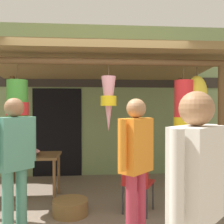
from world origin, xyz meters
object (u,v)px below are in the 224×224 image
(vendor_in_orange, at_px, (14,156))
(shopper_by_bananas, at_px, (196,196))
(flower_heap_on_table, at_px, (17,152))
(display_table, at_px, (16,160))
(folding_chair, at_px, (137,180))
(wicker_basket_by_table, at_px, (70,207))
(customer_foreground, at_px, (136,158))

(vendor_in_orange, bearing_deg, shopper_by_bananas, -43.75)
(flower_heap_on_table, distance_m, vendor_in_orange, 1.28)
(flower_heap_on_table, height_order, shopper_by_bananas, shopper_by_bananas)
(display_table, relative_size, folding_chair, 1.73)
(display_table, relative_size, wicker_basket_by_table, 2.84)
(folding_chair, height_order, wicker_basket_by_table, folding_chair)
(display_table, bearing_deg, wicker_basket_by_table, -34.63)
(flower_heap_on_table, height_order, folding_chair, flower_heap_on_table)
(flower_heap_on_table, xyz_separation_m, folding_chair, (1.88, -0.63, -0.33))
(folding_chair, bearing_deg, vendor_in_orange, -159.13)
(display_table, bearing_deg, customer_foreground, -40.43)
(customer_foreground, bearing_deg, display_table, 139.57)
(display_table, xyz_separation_m, folding_chair, (1.93, -0.71, -0.19))
(folding_chair, distance_m, shopper_by_bananas, 2.17)
(folding_chair, relative_size, customer_foreground, 0.50)
(display_table, relative_size, vendor_in_orange, 0.87)
(display_table, xyz_separation_m, wicker_basket_by_table, (0.96, -0.66, -0.58))
(wicker_basket_by_table, bearing_deg, folding_chair, -2.72)
(folding_chair, bearing_deg, customer_foreground, -100.68)
(flower_heap_on_table, xyz_separation_m, shopper_by_bananas, (1.90, -2.75, 0.15))
(flower_heap_on_table, distance_m, customer_foreground, 2.26)
(folding_chair, distance_m, vendor_in_orange, 1.75)
(flower_heap_on_table, distance_m, shopper_by_bananas, 3.34)
(vendor_in_orange, height_order, shopper_by_bananas, vendor_in_orange)
(folding_chair, distance_m, wicker_basket_by_table, 1.05)
(shopper_by_bananas, bearing_deg, wicker_basket_by_table, 114.42)
(display_table, bearing_deg, folding_chair, -20.19)
(display_table, xyz_separation_m, shopper_by_bananas, (1.94, -2.83, 0.30))
(display_table, distance_m, flower_heap_on_table, 0.17)
(folding_chair, relative_size, shopper_by_bananas, 0.50)
(flower_heap_on_table, relative_size, folding_chair, 0.90)
(shopper_by_bananas, bearing_deg, flower_heap_on_table, 124.59)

